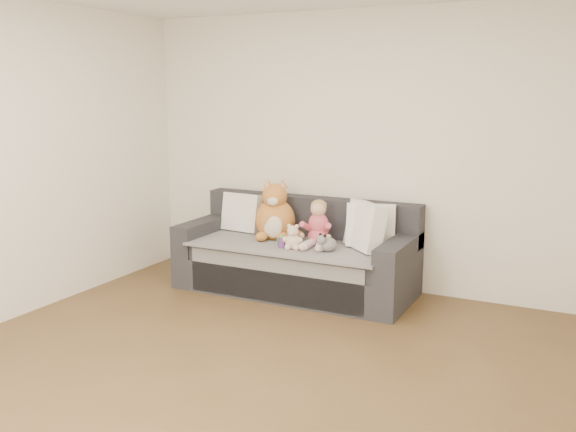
% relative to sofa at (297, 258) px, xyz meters
% --- Properties ---
extents(room_shell, '(5.00, 5.00, 5.00)m').
position_rel_sofa_xyz_m(room_shell, '(0.47, -1.64, 0.99)').
color(room_shell, brown).
rests_on(room_shell, ground).
extents(sofa, '(2.20, 0.94, 0.85)m').
position_rel_sofa_xyz_m(sofa, '(0.00, 0.00, 0.00)').
color(sofa, '#28282D').
rests_on(sofa, ground).
extents(cushion_left, '(0.43, 0.22, 0.39)m').
position_rel_sofa_xyz_m(cushion_left, '(-0.69, 0.17, 0.35)').
color(cushion_left, white).
rests_on(cushion_left, sofa).
extents(cushion_right_back, '(0.47, 0.29, 0.41)m').
position_rel_sofa_xyz_m(cushion_right_back, '(0.68, 0.11, 0.36)').
color(cushion_right_back, white).
rests_on(cushion_right_back, sofa).
extents(cushion_right_front, '(0.48, 0.46, 0.44)m').
position_rel_sofa_xyz_m(cushion_right_front, '(0.67, 0.00, 0.37)').
color(cushion_right_front, white).
rests_on(cushion_right_front, sofa).
extents(toddler, '(0.29, 0.43, 0.42)m').
position_rel_sofa_xyz_m(toddler, '(0.23, -0.04, 0.34)').
color(toddler, '#E1524F').
rests_on(toddler, sofa).
extents(plush_cat, '(0.48, 0.47, 0.60)m').
position_rel_sofa_xyz_m(plush_cat, '(-0.24, 0.02, 0.38)').
color(plush_cat, '#AF7827').
rests_on(plush_cat, sofa).
extents(teddy_bear, '(0.18, 0.14, 0.23)m').
position_rel_sofa_xyz_m(teddy_bear, '(0.09, -0.28, 0.26)').
color(teddy_bear, beige).
rests_on(teddy_bear, sofa).
extents(plush_cow, '(0.14, 0.21, 0.17)m').
position_rel_sofa_xyz_m(plush_cow, '(0.40, -0.22, 0.23)').
color(plush_cow, white).
rests_on(plush_cow, sofa).
extents(sippy_cup, '(0.11, 0.07, 0.13)m').
position_rel_sofa_xyz_m(sippy_cup, '(-0.01, -0.28, 0.23)').
color(sippy_cup, '#65338B').
rests_on(sippy_cup, sofa).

